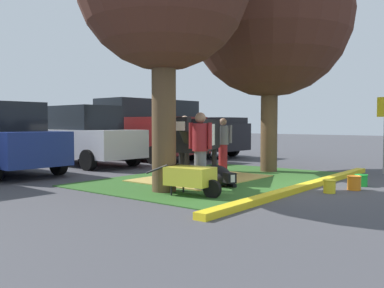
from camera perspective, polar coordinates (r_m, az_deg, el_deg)
name	(u,v)px	position (r m, az deg, el deg)	size (l,w,h in m)	color
ground_plane	(284,186)	(9.86, 12.35, -5.64)	(80.00, 80.00, 0.00)	#424247
grass_island	(217,179)	(10.83, 3.41, -4.76)	(6.62, 4.54, 0.02)	#2D5B23
curb_yellow	(307,186)	(9.66, 15.31, -5.50)	(7.82, 0.24, 0.12)	yellow
hay_bedding	(201,178)	(10.82, 1.25, -4.69)	(3.20, 2.40, 0.04)	tan
shade_tree_right	(270,16)	(12.94, 10.54, 16.67)	(4.70, 4.70, 6.91)	brown
cow_holstein	(198,135)	(10.88, 0.86, 1.18)	(2.96, 1.71, 1.58)	black
calf_lying	(218,176)	(9.68, 3.51, -4.31)	(0.94, 1.30, 0.48)	black
person_handler	(200,149)	(8.93, 1.13, -0.65)	(0.34, 0.52, 1.67)	slate
person_visitor_near	(223,143)	(12.44, 4.23, 0.12)	(0.34, 0.48, 1.59)	maroon
person_visitor_far	(185,142)	(12.21, -0.99, 0.26)	(0.38, 0.42, 1.65)	black
wheelbarrow	(191,177)	(8.32, -0.12, -4.48)	(0.70, 1.62, 0.63)	gold
bucket_yellow	(329,186)	(9.18, 18.14, -5.43)	(0.27, 0.27, 0.28)	yellow
bucket_orange	(354,183)	(9.76, 21.13, -4.91)	(0.31, 0.31, 0.31)	orange
bucket_green	(361,180)	(10.41, 21.97, -4.55)	(0.29, 0.29, 0.27)	green
sedan_blue	(2,139)	(13.08, -24.37, 0.60)	(2.15, 4.46, 2.02)	navy
sedan_silver	(85,136)	(14.76, -14.31, 1.01)	(2.15, 4.46, 2.02)	silver
pickup_truck_maroon	(139,131)	(16.68, -7.14, 1.73)	(2.37, 5.47, 2.42)	maroon
pickup_truck_black	(185,130)	(18.49, -0.99, 1.87)	(2.37, 5.47, 2.42)	black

